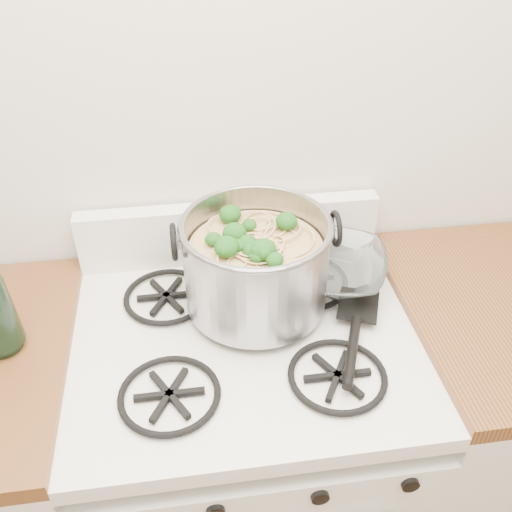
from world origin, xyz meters
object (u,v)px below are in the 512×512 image
object	(u,v)px
gas_range	(247,461)
glass_bowl	(327,274)
stock_pot	(256,266)
spatula	(359,303)

from	to	relation	value
gas_range	glass_bowl	world-z (taller)	glass_bowl
gas_range	stock_pot	distance (m)	0.60
stock_pot	glass_bowl	world-z (taller)	stock_pot
spatula	glass_bowl	world-z (taller)	glass_bowl
spatula	gas_range	bearing A→B (deg)	-150.12
gas_range	stock_pot	world-z (taller)	stock_pot
stock_pot	spatula	distance (m)	0.25
gas_range	spatula	size ratio (longest dim) A/B	2.98
stock_pot	glass_bowl	size ratio (longest dim) A/B	3.26
gas_range	stock_pot	bearing A→B (deg)	68.57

